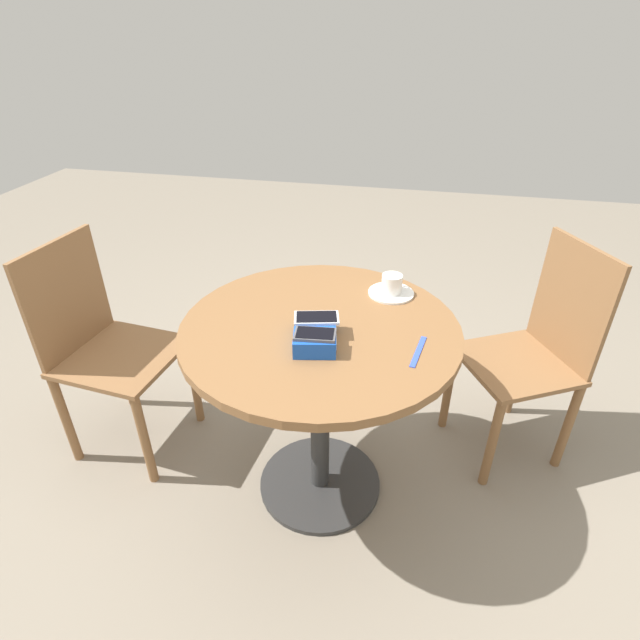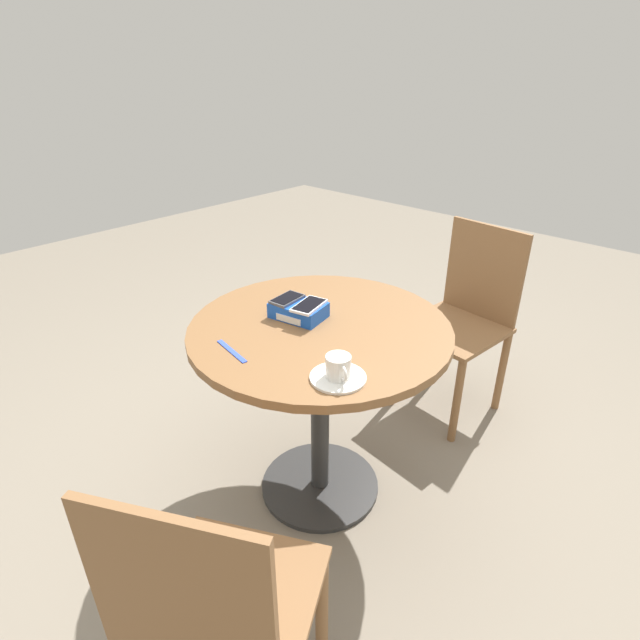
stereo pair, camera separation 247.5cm
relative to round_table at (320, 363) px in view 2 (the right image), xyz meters
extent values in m
plane|color=gray|center=(0.00, 0.00, -0.59)|extent=(8.00, 8.00, 0.00)
cylinder|color=#2D2D2D|center=(0.00, 0.00, -0.58)|extent=(0.47, 0.47, 0.02)
cylinder|color=#2D2D2D|center=(0.00, 0.00, -0.22)|extent=(0.07, 0.07, 0.69)
cylinder|color=brown|center=(0.00, 0.00, 0.14)|extent=(0.90, 0.90, 0.03)
cube|color=blue|center=(-0.10, -0.01, 0.18)|extent=(0.20, 0.16, 0.05)
cube|color=white|center=(-0.09, -0.07, 0.17)|extent=(0.10, 0.02, 0.02)
cube|color=#515156|center=(-0.14, -0.02, 0.21)|extent=(0.08, 0.13, 0.01)
cube|color=black|center=(-0.14, -0.02, 0.22)|extent=(0.07, 0.11, 0.00)
cube|color=silver|center=(-0.05, 0.00, 0.21)|extent=(0.11, 0.15, 0.01)
cube|color=black|center=(-0.05, 0.00, 0.22)|extent=(0.09, 0.13, 0.00)
cylinder|color=white|center=(0.26, -0.20, 0.16)|extent=(0.16, 0.16, 0.01)
cylinder|color=white|center=(0.26, -0.20, 0.19)|extent=(0.07, 0.07, 0.07)
cylinder|color=brown|center=(0.26, -0.20, 0.22)|extent=(0.06, 0.06, 0.00)
torus|color=white|center=(0.29, -0.22, 0.19)|extent=(0.05, 0.03, 0.05)
cube|color=blue|center=(-0.08, -0.31, 0.15)|extent=(0.17, 0.04, 0.00)
cube|color=brown|center=(0.37, -0.70, -0.16)|extent=(0.52, 0.52, 0.02)
cube|color=brown|center=(0.46, -0.86, 0.08)|extent=(0.33, 0.19, 0.47)
cylinder|color=brown|center=(0.44, -0.47, -0.38)|extent=(0.04, 0.04, 0.42)
cylinder|color=brown|center=(0.15, -0.63, -0.38)|extent=(0.04, 0.04, 0.42)
cube|color=brown|center=(0.09, 0.82, -0.15)|extent=(0.45, 0.45, 0.02)
cube|color=brown|center=(0.11, 1.01, 0.08)|extent=(0.39, 0.06, 0.45)
cylinder|color=brown|center=(-0.11, 0.66, -0.38)|extent=(0.04, 0.04, 0.43)
cylinder|color=brown|center=(0.25, 0.62, -0.38)|extent=(0.04, 0.04, 0.43)
cylinder|color=brown|center=(-0.08, 1.02, -0.38)|extent=(0.04, 0.04, 0.43)
cylinder|color=brown|center=(0.29, 0.98, -0.38)|extent=(0.04, 0.04, 0.43)
camera|label=1|loc=(-1.32, -0.28, 1.00)|focal=28.00mm
camera|label=2|loc=(1.02, -1.10, 0.95)|focal=28.00mm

